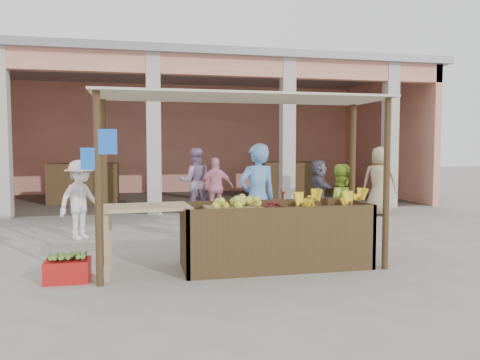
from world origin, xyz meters
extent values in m
plane|color=gray|center=(0.00, 0.00, 0.00)|extent=(60.00, 60.00, 0.00)
cube|color=#E79979|center=(0.00, 11.40, 2.00)|extent=(14.00, 0.20, 4.00)
cube|color=#E79979|center=(6.90, 8.50, 2.00)|extent=(0.20, 6.00, 4.00)
cube|color=#E79979|center=(0.00, 5.65, 3.75)|extent=(14.00, 0.30, 0.50)
cube|color=gray|center=(0.00, 8.50, 4.10)|extent=(14.40, 6.40, 0.20)
cube|color=#BAB3AA|center=(-4.50, 5.65, 2.00)|extent=(0.35, 0.35, 4.00)
cube|color=#BAB3AA|center=(-1.00, 5.65, 2.00)|extent=(0.35, 0.35, 4.00)
cube|color=#BAB3AA|center=(2.50, 5.65, 2.00)|extent=(0.35, 0.35, 4.00)
cube|color=#BAB3AA|center=(5.50, 5.65, 2.00)|extent=(0.35, 0.35, 4.00)
cube|color=#46321C|center=(-3.00, 8.50, 0.60)|extent=(2.00, 1.20, 1.20)
cube|color=#46321C|center=(3.50, 8.50, 0.60)|extent=(2.00, 1.20, 1.20)
cube|color=#46321C|center=(0.50, 0.00, 0.40)|extent=(2.60, 0.95, 0.80)
cylinder|color=#46321C|center=(-1.85, -0.45, 1.18)|extent=(0.09, 0.09, 2.35)
cylinder|color=#46321C|center=(1.95, -0.45, 1.18)|extent=(0.09, 0.09, 2.35)
cylinder|color=#46321C|center=(-1.85, 0.60, 1.18)|extent=(0.09, 0.09, 2.35)
cylinder|color=#46321C|center=(1.95, 0.60, 1.18)|extent=(0.09, 0.09, 2.35)
cube|color=#C0B69F|center=(0.05, 0.08, 2.37)|extent=(4.00, 1.35, 0.03)
cube|color=blue|center=(-1.73, -0.45, 1.75)|extent=(0.22, 0.08, 0.30)
cube|color=blue|center=(-1.95, -0.45, 1.55)|extent=(0.18, 0.07, 0.26)
cube|color=olive|center=(-0.09, -0.02, 0.83)|extent=(0.80, 0.69, 0.06)
ellipsoid|color=yellow|center=(-0.09, -0.02, 0.93)|extent=(0.68, 0.59, 0.15)
ellipsoid|color=maroon|center=(0.44, 0.02, 0.87)|extent=(0.46, 0.38, 0.15)
cube|color=tan|center=(-1.27, 0.05, 0.89)|extent=(1.17, 0.82, 0.04)
cube|color=tan|center=(-1.78, -0.28, 0.43)|extent=(0.06, 0.06, 0.87)
cube|color=tan|center=(-0.76, -0.28, 0.43)|extent=(0.06, 0.06, 0.87)
cube|color=tan|center=(-1.78, 0.37, 0.43)|extent=(0.06, 0.06, 0.87)
cube|color=tan|center=(-0.76, 0.37, 0.43)|extent=(0.06, 0.06, 0.87)
cube|color=#B41513|center=(-2.26, -0.16, 0.14)|extent=(0.54, 0.39, 0.28)
ellipsoid|color=maroon|center=(2.66, 5.44, 0.31)|extent=(0.45, 0.45, 0.62)
ellipsoid|color=maroon|center=(3.02, 5.49, 0.31)|extent=(0.45, 0.45, 0.62)
imported|color=#629CDE|center=(0.46, 0.87, 0.93)|extent=(0.78, 0.63, 1.86)
imported|color=#A2D238|center=(1.83, 0.82, 0.74)|extent=(0.76, 0.51, 1.49)
imported|color=maroon|center=(0.87, 2.31, 0.45)|extent=(0.91, 1.81, 0.90)
imported|color=white|center=(-2.43, 2.69, 0.78)|extent=(1.05, 1.08, 1.57)
imported|color=pink|center=(0.45, 4.86, 0.76)|extent=(0.92, 0.52, 1.53)
imported|color=tan|center=(4.44, 4.26, 0.94)|extent=(1.08, 0.99, 1.89)
imported|color=#4C4D5B|center=(2.94, 4.54, 0.73)|extent=(0.81, 1.44, 1.47)
imported|color=#9478A0|center=(-0.01, 5.32, 0.91)|extent=(0.91, 0.54, 1.83)
camera|label=1|loc=(-1.36, -6.27, 1.68)|focal=35.00mm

